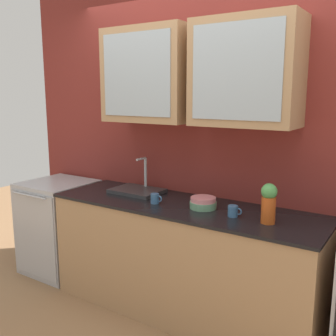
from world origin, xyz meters
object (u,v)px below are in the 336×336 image
sink_faucet (137,190)px  cup_near_bowls (233,211)px  cup_near_sink (155,198)px  dishwasher (59,226)px  bowl_stack (203,203)px  vase (269,202)px

sink_faucet → cup_near_bowls: sink_faucet is taller
cup_near_sink → cup_near_bowls: (0.64, 0.03, -0.00)m
cup_near_bowls → dishwasher: size_ratio=0.11×
bowl_stack → sink_faucet: bearing=171.2°
bowl_stack → cup_near_sink: 0.38m
vase → dishwasher: size_ratio=0.30×
sink_faucet → dishwasher: size_ratio=0.48×
vase → cup_near_bowls: size_ratio=2.61×
sink_faucet → cup_near_bowls: 0.98m
vase → cup_near_bowls: bearing=179.2°
dishwasher → bowl_stack: bearing=0.1°
bowl_stack → cup_near_bowls: (0.27, -0.06, -0.00)m
sink_faucet → cup_near_sink: (0.32, -0.20, 0.02)m
sink_faucet → vase: (1.21, -0.17, 0.12)m
bowl_stack → cup_near_sink: size_ratio=2.03×
vase → dishwasher: vase is taller
cup_near_sink → sink_faucet: bearing=148.9°
cup_near_sink → cup_near_bowls: bearing=2.4°
sink_faucet → vase: bearing=-8.1°
sink_faucet → cup_near_sink: bearing=-31.1°
bowl_stack → dishwasher: bearing=-179.9°
vase → cup_near_bowls: 0.27m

